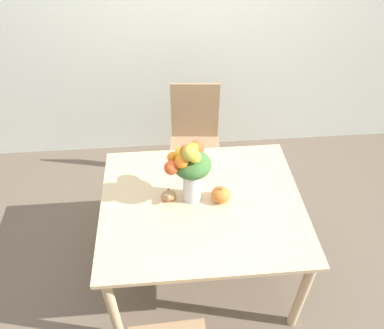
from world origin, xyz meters
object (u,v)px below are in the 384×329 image
(flower_vase, at_px, (190,168))
(pumpkin, at_px, (221,195))
(dining_chair_near_window, at_px, (195,141))
(turkey_figurine, at_px, (169,194))

(flower_vase, distance_m, pumpkin, 0.28)
(pumpkin, height_order, dining_chair_near_window, dining_chair_near_window)
(pumpkin, bearing_deg, flower_vase, 169.76)
(pumpkin, distance_m, turkey_figurine, 0.32)
(flower_vase, bearing_deg, turkey_figurine, 176.36)
(pumpkin, relative_size, dining_chair_near_window, 0.12)
(dining_chair_near_window, bearing_deg, turkey_figurine, -100.68)
(pumpkin, bearing_deg, turkey_figurine, 172.55)
(flower_vase, height_order, pumpkin, flower_vase)
(turkey_figurine, xyz_separation_m, dining_chair_near_window, (0.24, 0.86, -0.28))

